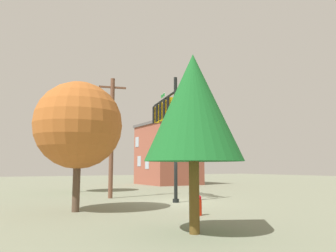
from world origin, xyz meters
The scene contains 8 objects.
ground_plane centered at (0.00, 0.00, 0.00)m, with size 120.00×120.00×0.00m, color gray.
signal_pole_assembly centered at (1.92, -0.46, 5.22)m, with size 4.81×1.75×7.27m.
utility_pole centered at (4.25, 2.35, 4.08)m, with size 0.57×1.77×7.89m.
fire_hydrant centered at (-4.75, 1.78, 0.41)m, with size 0.33×0.24×0.83m.
tree_near centered at (10.57, 2.79, 4.77)m, with size 3.93×3.93×6.74m.
tree_mid centered at (-7.73, 4.06, 3.86)m, with size 3.08×3.08×5.59m.
tree_far centered at (-1.08, 5.92, 3.91)m, with size 4.03×4.03×5.93m.
brick_building centered at (17.17, -9.39, 3.55)m, with size 6.94×5.99×7.08m.
Camera 1 is at (-16.05, 9.79, 1.99)m, focal length 34.81 mm.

